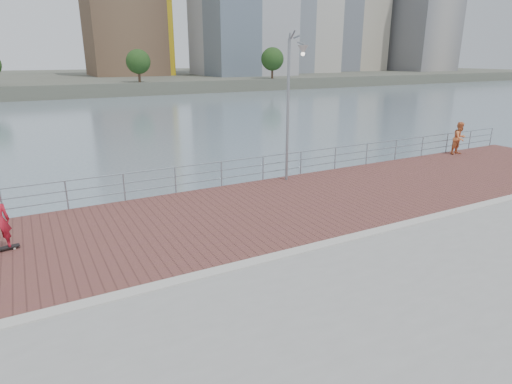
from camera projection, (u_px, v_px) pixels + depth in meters
name	position (u px, v px, depth m)	size (l,w,h in m)	color
water	(288.00, 315.00, 12.80)	(400.00, 400.00, 0.00)	slate
brick_lane	(235.00, 215.00, 15.20)	(40.00, 6.80, 0.02)	brown
curb	(289.00, 253.00, 12.18)	(40.00, 0.40, 0.06)	#B7B5AD
far_shore	(42.00, 80.00, 114.93)	(320.00, 95.00, 2.50)	#4C5142
guardrail	(199.00, 174.00, 17.84)	(39.06, 0.06, 1.13)	#8C9EA8
street_lamp	(294.00, 82.00, 17.77)	(0.45, 1.30, 6.11)	gray
skateboard	(3.00, 248.00, 12.33)	(0.87, 0.33, 0.10)	black
bystander	(460.00, 138.00, 24.25)	(0.89, 0.69, 1.83)	#E17A42
shoreline_trees	(27.00, 62.00, 73.43)	(109.69, 5.08, 6.78)	#473323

